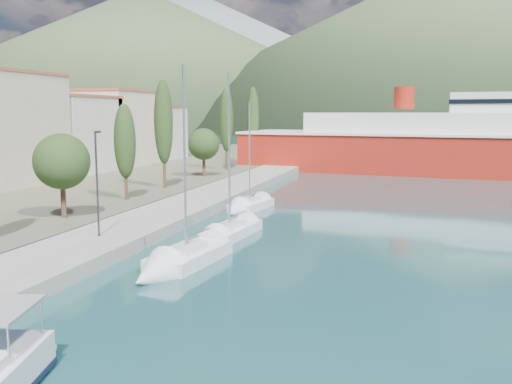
% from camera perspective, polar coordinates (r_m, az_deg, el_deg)
% --- Properties ---
extents(ground, '(1400.00, 1400.00, 0.00)m').
position_cam_1_polar(ground, '(136.79, 12.06, 4.42)').
color(ground, '#1D4A4D').
extents(quay, '(5.00, 88.00, 0.80)m').
position_cam_1_polar(quay, '(46.37, -6.74, -1.43)').
color(quay, gray).
rests_on(quay, ground).
extents(town_buildings, '(9.20, 69.20, 11.30)m').
position_cam_1_polar(town_buildings, '(66.89, -21.74, 5.36)').
color(town_buildings, beige).
rests_on(town_buildings, land_strip).
extents(tree_row, '(3.81, 63.60, 11.03)m').
position_cam_1_polar(tree_row, '(53.16, -10.27, 5.59)').
color(tree_row, '#47301E').
rests_on(tree_row, land_strip).
extents(lamp_posts, '(0.15, 44.25, 6.06)m').
position_cam_1_polar(lamp_posts, '(35.08, -14.37, 1.46)').
color(lamp_posts, '#2D2D33').
rests_on(lamp_posts, quay).
extents(sailboat_near, '(3.29, 8.02, 11.20)m').
position_cam_1_polar(sailboat_near, '(28.98, -8.50, -7.31)').
color(sailboat_near, silver).
rests_on(sailboat_near, ground).
extents(sailboat_mid, '(2.84, 7.90, 11.12)m').
position_cam_1_polar(sailboat_mid, '(35.32, -3.66, -4.53)').
color(sailboat_mid, silver).
rests_on(sailboat_mid, ground).
extents(sailboat_far, '(3.16, 6.80, 9.61)m').
position_cam_1_polar(sailboat_far, '(45.89, -1.34, -1.63)').
color(sailboat_far, silver).
rests_on(sailboat_far, ground).
extents(ferry, '(61.27, 19.87, 11.95)m').
position_cam_1_polar(ferry, '(78.68, 20.62, 4.30)').
color(ferry, '#9E1E13').
rests_on(ferry, ground).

